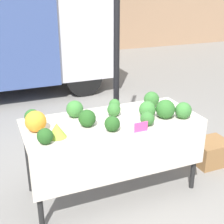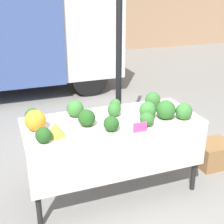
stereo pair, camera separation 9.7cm
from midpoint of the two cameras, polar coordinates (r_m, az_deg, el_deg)
ground_plane at (r=3.46m, az=0.83°, el=-13.83°), size 40.00×40.00×0.00m
tent_pole at (r=3.63m, az=2.05°, el=11.71°), size 0.07×0.07×2.75m
market_table at (r=3.05m, az=1.31°, el=-3.77°), size 1.73×0.73×0.81m
orange_cauliflower at (r=2.87m, az=-12.91°, el=-1.50°), size 0.19×0.19×0.19m
romanesco_head at (r=2.73m, az=-9.25°, el=-3.15°), size 0.17×0.17×0.13m
broccoli_head_0 at (r=3.12m, az=1.29°, el=0.42°), size 0.13×0.13×0.13m
broccoli_head_1 at (r=2.64m, az=-11.40°, el=-4.18°), size 0.14×0.14×0.14m
broccoli_head_2 at (r=3.38m, az=8.29°, el=2.25°), size 0.17×0.17×0.17m
broccoli_head_3 at (r=3.09m, az=10.71°, el=0.40°), size 0.19×0.19×0.19m
broccoli_head_4 at (r=3.04m, az=-13.44°, el=-0.68°), size 0.15×0.15×0.15m
broccoli_head_5 at (r=2.89m, az=-3.70°, el=-1.08°), size 0.16×0.16×0.16m
broccoli_head_6 at (r=3.13m, az=13.89°, el=0.12°), size 0.16×0.16×0.16m
broccoli_head_7 at (r=2.79m, az=0.86°, el=-2.16°), size 0.14×0.14×0.14m
broccoli_head_8 at (r=3.11m, az=-5.86°, el=0.63°), size 0.17×0.17×0.17m
broccoli_head_9 at (r=2.92m, az=7.35°, el=-1.33°), size 0.14×0.14×0.14m
broccoli_head_10 at (r=3.28m, az=1.48°, el=1.39°), size 0.12×0.12×0.12m
broccoli_head_11 at (r=3.09m, az=7.44°, el=0.38°), size 0.17×0.17×0.17m
price_sign at (r=2.79m, az=6.13°, el=-2.81°), size 0.13×0.01×0.09m
produce_crate at (r=4.01m, az=18.65°, el=-7.22°), size 0.42×0.36×0.29m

